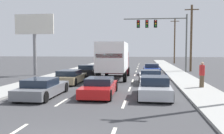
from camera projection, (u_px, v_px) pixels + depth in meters
ground_plane at (122, 72)px, 31.71m from camera, size 140.00×140.00×0.00m
sidewalk_right at (181, 76)px, 25.92m from camera, size 2.51×80.00×0.14m
sidewalk_left at (60, 75)px, 27.58m from camera, size 2.51×80.00×0.14m
lane_markings at (120, 75)px, 28.12m from camera, size 3.54×52.00×0.01m
car_black at (88, 71)px, 27.62m from camera, size 1.95×4.25×1.18m
car_tan at (70, 77)px, 21.10m from camera, size 1.95×4.38×1.14m
car_gray at (42, 88)px, 15.06m from camera, size 1.93×4.63×1.13m
box_truck at (114, 58)px, 24.04m from camera, size 2.71×7.98×3.51m
car_red at (99, 87)px, 15.53m from camera, size 1.97×4.50×1.10m
car_blue at (151, 70)px, 28.56m from camera, size 1.91×4.50×1.26m
car_white at (150, 77)px, 21.05m from camera, size 1.99×4.09×1.15m
car_silver at (155, 88)px, 15.06m from camera, size 1.98×4.48×1.24m
traffic_signal_mast at (158, 28)px, 31.59m from camera, size 8.00×0.69×7.28m
utility_pole_mid at (191, 37)px, 32.50m from camera, size 1.80×0.28×8.64m
utility_pole_far at (175, 40)px, 51.67m from camera, size 1.80×0.28×9.32m
roadside_billboard at (34, 31)px, 27.60m from camera, size 4.44×0.36×6.77m
pedestrian_near_corner at (202, 75)px, 17.95m from camera, size 0.38×0.38×1.83m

